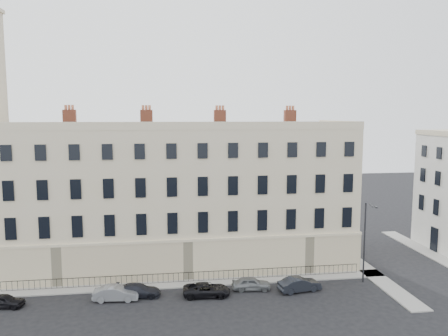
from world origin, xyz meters
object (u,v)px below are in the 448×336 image
(car_e, at_px, (251,283))
(streetlamp, at_px, (365,239))
(car_c, at_px, (138,290))
(car_f, at_px, (299,284))
(car_a, at_px, (4,301))
(car_d, at_px, (207,290))
(car_b, at_px, (116,293))

(car_e, xyz_separation_m, streetlamp, (11.38, 0.24, 3.80))
(car_c, bearing_deg, car_e, -83.86)
(car_f, distance_m, streetlamp, 8.00)
(car_c, height_order, car_f, car_f)
(car_e, bearing_deg, streetlamp, -84.02)
(car_a, relative_size, car_c, 0.83)
(car_d, bearing_deg, car_a, 93.15)
(car_d, xyz_separation_m, car_f, (8.73, -0.11, 0.07))
(car_b, relative_size, car_c, 0.98)
(car_a, distance_m, car_b, 9.39)
(car_b, relative_size, car_e, 1.09)
(car_b, bearing_deg, car_c, -69.96)
(car_a, distance_m, car_e, 21.81)
(car_c, relative_size, streetlamp, 0.51)
(car_a, bearing_deg, car_f, -81.80)
(car_a, xyz_separation_m, car_f, (26.22, -0.22, 0.09))
(car_e, relative_size, car_f, 0.90)
(car_a, height_order, car_e, car_e)
(car_d, height_order, car_e, car_e)
(car_c, xyz_separation_m, car_d, (6.21, -0.76, 0.01))
(car_d, relative_size, car_e, 1.18)
(car_b, distance_m, car_f, 16.84)
(car_a, bearing_deg, streetlamp, -79.67)
(car_c, bearing_deg, car_d, -91.17)
(car_e, xyz_separation_m, car_f, (4.42, -0.94, 0.04))
(car_a, bearing_deg, car_e, -79.43)
(car_f, xyz_separation_m, streetlamp, (6.96, 1.18, 3.76))
(car_d, relative_size, streetlamp, 0.54)
(car_d, bearing_deg, car_e, -75.65)
(car_b, xyz_separation_m, car_d, (8.11, -0.23, -0.06))
(car_d, height_order, streetlamp, streetlamp)
(car_d, distance_m, car_e, 4.38)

